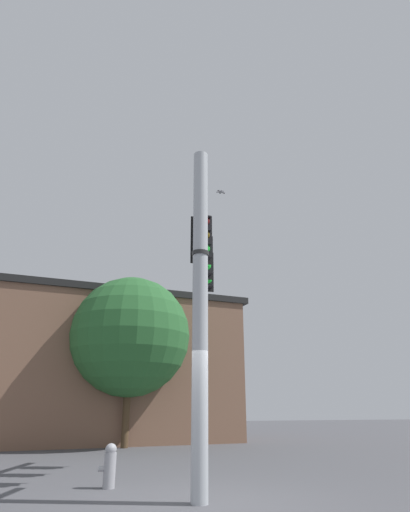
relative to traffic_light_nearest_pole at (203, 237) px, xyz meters
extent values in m
plane|color=#4C4C51|center=(0.44, 1.43, -5.38)|extent=(80.00, 80.00, 0.00)
cylinder|color=#ADB2B7|center=(0.44, 1.43, -2.02)|extent=(0.30, 0.30, 6.72)
cylinder|color=#ADB2B7|center=(-0.31, -1.02, 0.80)|extent=(1.70, 4.96, 0.21)
cylinder|color=black|center=(0.00, -0.02, 0.61)|extent=(0.08, 0.08, 0.18)
cube|color=black|center=(0.00, -0.02, -0.01)|extent=(0.36, 0.30, 1.05)
sphere|color=#590F0F|center=(0.00, 0.17, 0.34)|extent=(0.22, 0.22, 0.22)
cube|color=black|center=(0.00, 0.19, 0.44)|extent=(0.24, 0.20, 0.03)
sphere|color=brown|center=(0.00, 0.17, -0.01)|extent=(0.22, 0.22, 0.22)
cube|color=black|center=(0.00, 0.19, 0.09)|extent=(0.24, 0.20, 0.03)
sphere|color=#1EE533|center=(0.00, 0.17, -0.36)|extent=(0.22, 0.22, 0.22)
cube|color=black|center=(0.00, 0.19, -0.26)|extent=(0.24, 0.20, 0.03)
cube|color=black|center=(0.00, -0.19, -0.01)|extent=(0.54, 0.03, 1.22)
cylinder|color=black|center=(-0.38, -1.27, 0.61)|extent=(0.08, 0.08, 0.18)
cube|color=black|center=(-0.38, -1.27, -0.01)|extent=(0.36, 0.30, 1.05)
sphere|color=#590F0F|center=(-0.38, -1.08, 0.34)|extent=(0.22, 0.22, 0.22)
cube|color=black|center=(-0.38, -1.06, 0.44)|extent=(0.24, 0.20, 0.03)
sphere|color=brown|center=(-0.38, -1.08, -0.01)|extent=(0.22, 0.22, 0.22)
cube|color=black|center=(-0.38, -1.06, 0.09)|extent=(0.24, 0.20, 0.03)
sphere|color=#1EE533|center=(-0.38, -1.08, -0.36)|extent=(0.22, 0.22, 0.22)
cube|color=black|center=(-0.38, -1.06, -0.26)|extent=(0.24, 0.20, 0.03)
cube|color=black|center=(-0.38, -1.44, -0.01)|extent=(0.54, 0.03, 1.22)
cylinder|color=black|center=(-0.76, -2.51, 0.61)|extent=(0.08, 0.08, 0.18)
cube|color=black|center=(-0.76, -2.51, -0.01)|extent=(0.36, 0.30, 1.05)
sphere|color=#590F0F|center=(-0.76, -2.32, 0.34)|extent=(0.22, 0.22, 0.22)
cube|color=black|center=(-0.76, -2.30, 0.44)|extent=(0.24, 0.20, 0.03)
sphere|color=brown|center=(-0.76, -2.32, -0.01)|extent=(0.22, 0.22, 0.22)
cube|color=black|center=(-0.76, -2.30, 0.09)|extent=(0.24, 0.20, 0.03)
sphere|color=#1EE533|center=(-0.76, -2.32, -0.36)|extent=(0.22, 0.22, 0.22)
cube|color=black|center=(-0.76, -2.30, -0.26)|extent=(0.24, 0.20, 0.03)
cube|color=black|center=(-0.76, -2.68, -0.01)|extent=(0.54, 0.03, 1.22)
cube|color=#147238|center=(0.24, 0.75, -0.97)|extent=(0.35, 1.04, 0.22)
cube|color=white|center=(0.24, 0.74, -0.97)|extent=(0.32, 1.04, 0.04)
cylinder|color=#262626|center=(0.44, 1.43, -0.97)|extent=(0.34, 0.34, 0.08)
ellipsoid|color=gray|center=(-1.29, -2.65, 2.77)|extent=(0.10, 0.24, 0.08)
cube|color=gray|center=(-1.31, -2.66, 2.78)|extent=(0.26, 0.08, 0.09)
cube|color=gray|center=(-1.27, -2.65, 2.78)|extent=(0.26, 0.08, 0.09)
cube|color=brown|center=(2.03, -11.94, -2.24)|extent=(13.40, 6.84, 6.28)
cube|color=maroon|center=(2.38, -14.90, -1.93)|extent=(11.61, 2.35, 0.30)
cube|color=black|center=(2.03, -11.94, 1.04)|extent=(13.93, 7.12, 0.30)
cylinder|color=#4C3823|center=(0.77, -9.05, -4.08)|extent=(0.28, 0.28, 2.60)
sphere|color=#28602D|center=(0.77, -9.05, -1.04)|extent=(4.97, 4.97, 4.97)
cylinder|color=#99999E|center=(1.82, -0.43, -5.06)|extent=(0.24, 0.24, 0.65)
sphere|color=#99999E|center=(1.82, -0.43, -4.67)|extent=(0.23, 0.23, 0.23)
cylinder|color=#99999E|center=(1.99, -0.43, -5.02)|extent=(0.12, 0.10, 0.10)
camera|label=1|loc=(2.45, 9.18, -3.85)|focal=29.82mm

